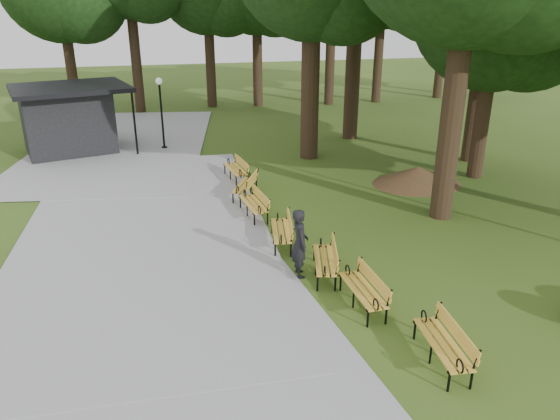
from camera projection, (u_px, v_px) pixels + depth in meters
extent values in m
plane|color=#324E16|center=(286.00, 257.00, 14.88)|extent=(100.00, 100.00, 0.00)
cube|color=#98989B|center=(140.00, 228.00, 16.67)|extent=(12.00, 38.00, 0.06)
imported|color=black|center=(300.00, 243.00, 13.54)|extent=(0.48, 0.70, 1.85)
cylinder|color=black|center=(162.00, 117.00, 25.17)|extent=(0.10, 0.10, 3.14)
sphere|color=white|center=(159.00, 81.00, 24.56)|extent=(0.32, 0.32, 0.32)
cone|color=#47301C|center=(417.00, 175.00, 20.64)|extent=(2.96, 2.96, 0.71)
cylinder|color=black|center=(455.00, 90.00, 16.10)|extent=(0.70, 0.70, 8.38)
cylinder|color=black|center=(484.00, 103.00, 20.54)|extent=(0.60, 0.60, 6.02)
sphere|color=black|center=(498.00, 5.00, 19.22)|extent=(6.26, 6.26, 6.26)
cylinder|color=black|center=(310.00, 72.00, 22.91)|extent=(0.80, 0.80, 7.67)
cylinder|color=black|center=(354.00, 49.00, 26.14)|extent=(0.76, 0.76, 9.01)
cylinder|color=black|center=(476.00, 90.00, 22.71)|extent=(0.56, 0.56, 6.25)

